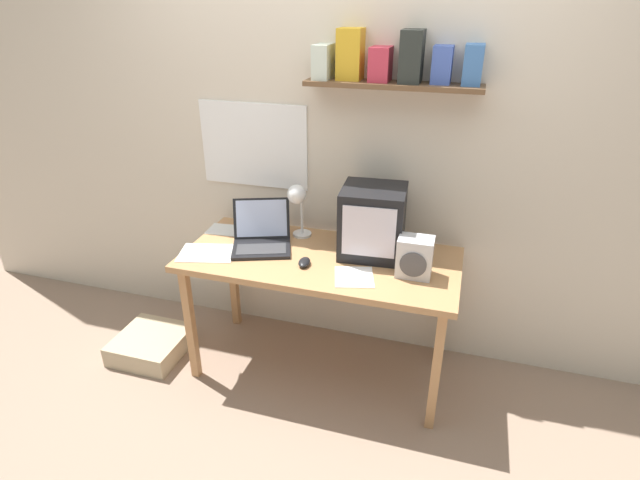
# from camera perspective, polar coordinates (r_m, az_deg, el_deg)

# --- Properties ---
(ground_plane) EXTENTS (12.00, 12.00, 0.00)m
(ground_plane) POSITION_cam_1_polar(r_m,az_deg,el_deg) (3.10, 0.00, -14.27)
(ground_plane) COLOR gray
(back_wall) EXTENTS (5.60, 0.24, 2.60)m
(back_wall) POSITION_cam_1_polar(r_m,az_deg,el_deg) (2.84, 2.51, 11.84)
(back_wall) COLOR beige
(back_wall) RESTS_ON ground_plane
(corner_desk) EXTENTS (1.48, 0.67, 0.75)m
(corner_desk) POSITION_cam_1_polar(r_m,az_deg,el_deg) (2.71, 0.00, -3.25)
(corner_desk) COLOR tan
(corner_desk) RESTS_ON ground_plane
(crt_monitor) EXTENTS (0.35, 0.34, 0.37)m
(crt_monitor) POSITION_cam_1_polar(r_m,az_deg,el_deg) (2.65, 6.04, 2.12)
(crt_monitor) COLOR black
(crt_monitor) RESTS_ON corner_desk
(laptop) EXTENTS (0.40, 0.40, 0.24)m
(laptop) POSITION_cam_1_polar(r_m,az_deg,el_deg) (2.79, -6.70, 0.53)
(laptop) COLOR black
(laptop) RESTS_ON corner_desk
(desk_lamp) EXTENTS (0.11, 0.17, 0.33)m
(desk_lamp) POSITION_cam_1_polar(r_m,az_deg,el_deg) (2.78, -2.57, 4.57)
(desk_lamp) COLOR white
(desk_lamp) RESTS_ON corner_desk
(juice_glass) EXTENTS (0.07, 0.07, 0.14)m
(juice_glass) POSITION_cam_1_polar(r_m,az_deg,el_deg) (2.97, -5.24, 2.29)
(juice_glass) COLOR white
(juice_glass) RESTS_ON corner_desk
(space_heater) EXTENTS (0.17, 0.13, 0.20)m
(space_heater) POSITION_cam_1_polar(r_m,az_deg,el_deg) (2.50, 10.78, -1.92)
(space_heater) COLOR silver
(space_heater) RESTS_ON corner_desk
(computer_mouse) EXTENTS (0.07, 0.11, 0.03)m
(computer_mouse) POSITION_cam_1_polar(r_m,az_deg,el_deg) (2.59, -1.80, -2.56)
(computer_mouse) COLOR black
(computer_mouse) RESTS_ON corner_desk
(printed_handout) EXTENTS (0.26, 0.17, 0.00)m
(printed_handout) POSITION_cam_1_polar(r_m,az_deg,el_deg) (3.02, -10.35, 1.11)
(printed_handout) COLOR silver
(printed_handout) RESTS_ON corner_desk
(loose_paper_near_laptop) EXTENTS (0.24, 0.25, 0.00)m
(loose_paper_near_laptop) POSITION_cam_1_polar(r_m,az_deg,el_deg) (2.49, 3.92, -4.23)
(loose_paper_near_laptop) COLOR white
(loose_paper_near_laptop) RESTS_ON corner_desk
(open_notebook) EXTENTS (0.34, 0.29, 0.00)m
(open_notebook) POSITION_cam_1_polar(r_m,az_deg,el_deg) (2.78, -12.76, -1.45)
(open_notebook) COLOR white
(open_notebook) RESTS_ON corner_desk
(floor_cushion) EXTENTS (0.41, 0.41, 0.13)m
(floor_cushion) POSITION_cam_1_polar(r_m,az_deg,el_deg) (3.33, -18.71, -11.24)
(floor_cushion) COLOR tan
(floor_cushion) RESTS_ON ground_plane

